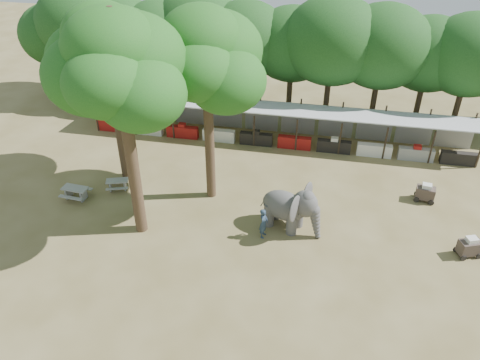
% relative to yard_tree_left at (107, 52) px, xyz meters
% --- Properties ---
extents(ground, '(100.00, 100.00, 0.00)m').
position_rel_yard_tree_left_xyz_m(ground, '(9.13, -7.19, -8.20)').
color(ground, brown).
rests_on(ground, ground).
extents(vendor_stalls, '(28.00, 2.99, 2.80)m').
position_rel_yard_tree_left_xyz_m(vendor_stalls, '(9.13, 6.65, -7.02)').
color(vendor_stalls, '#A5A8AD').
rests_on(vendor_stalls, ground).
extents(yard_tree_left, '(7.10, 6.90, 11.02)m').
position_rel_yard_tree_left_xyz_m(yard_tree_left, '(0.00, 0.00, 0.00)').
color(yard_tree_left, '#332316').
rests_on(yard_tree_left, ground).
extents(yard_tree_center, '(7.10, 6.90, 12.04)m').
position_rel_yard_tree_left_xyz_m(yard_tree_center, '(3.00, -5.00, 1.01)').
color(yard_tree_center, '#332316').
rests_on(yard_tree_center, ground).
extents(yard_tree_back, '(7.10, 6.90, 11.36)m').
position_rel_yard_tree_left_xyz_m(yard_tree_back, '(6.00, -1.00, 0.34)').
color(yard_tree_back, '#332316').
rests_on(yard_tree_back, ground).
extents(backdrop_trees, '(46.46, 5.95, 8.33)m').
position_rel_yard_tree_left_xyz_m(backdrop_trees, '(9.13, 11.81, -2.69)').
color(backdrop_trees, '#332316').
rests_on(backdrop_trees, ground).
extents(elephant, '(3.73, 2.85, 2.78)m').
position_rel_yard_tree_left_xyz_m(elephant, '(11.24, -3.40, -6.81)').
color(elephant, '#413F3E').
rests_on(elephant, ground).
extents(handler, '(0.52, 0.70, 1.79)m').
position_rel_yard_tree_left_xyz_m(handler, '(9.89, -4.45, -7.31)').
color(handler, '#26384C').
rests_on(handler, ground).
extents(picnic_table_near, '(1.66, 1.52, 0.77)m').
position_rel_yard_tree_left_xyz_m(picnic_table_near, '(-1.87, -3.19, -7.69)').
color(picnic_table_near, gray).
rests_on(picnic_table_near, ground).
extents(picnic_table_far, '(1.67, 1.58, 0.68)m').
position_rel_yard_tree_left_xyz_m(picnic_table_far, '(0.22, -1.76, -7.76)').
color(picnic_table_far, gray).
rests_on(picnic_table_far, ground).
extents(cart_front, '(1.40, 1.16, 1.17)m').
position_rel_yard_tree_left_xyz_m(cart_front, '(20.55, -3.86, -7.62)').
color(cart_front, '#342924').
rests_on(cart_front, ground).
extents(cart_back, '(1.30, 0.96, 1.17)m').
position_rel_yard_tree_left_xyz_m(cart_back, '(18.94, 0.81, -7.63)').
color(cart_back, '#342924').
rests_on(cart_back, ground).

